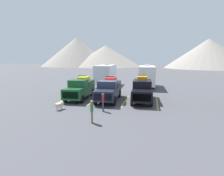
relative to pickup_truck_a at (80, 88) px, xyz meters
name	(u,v)px	position (x,y,z in m)	size (l,w,h in m)	color
ground_plane	(108,102)	(3.51, -1.01, -1.18)	(240.00, 240.00, 0.00)	#47474C
pickup_truck_a	(80,88)	(0.00, 0.00, 0.00)	(2.32, 5.51, 2.55)	#144723
pickup_truck_b	(109,89)	(3.38, -0.09, 0.02)	(2.39, 5.80, 2.54)	black
pickup_truck_c	(142,89)	(6.93, 0.43, 0.08)	(2.35, 5.86, 2.73)	black
lot_stripe_a	(68,98)	(-1.52, -0.16, -1.17)	(0.12, 5.50, 0.01)	gold
lot_stripe_b	(95,99)	(1.84, -0.16, -1.17)	(0.12, 5.50, 0.01)	gold
lot_stripe_c	(125,101)	(5.19, -0.16, -1.17)	(0.12, 5.50, 0.01)	gold
lot_stripe_d	(157,103)	(8.55, -0.16, -1.17)	(0.12, 5.50, 0.01)	gold
camper_trailer_a	(106,74)	(0.37, 9.82, 0.79)	(2.81, 7.52, 3.73)	silver
camper_trailer_b	(147,75)	(7.09, 9.64, 0.74)	(2.64, 7.74, 3.64)	white
person_a	(92,110)	(3.91, -7.18, -0.23)	(0.24, 0.36, 1.65)	#726047
person_b	(103,101)	(3.92, -4.33, -0.25)	(0.23, 0.35, 1.61)	navy
dog	(60,104)	(0.00, -4.62, -0.71)	(0.42, 0.99, 0.70)	beige
mountain_ridge	(137,54)	(-0.82, 80.41, 5.81)	(138.57, 48.66, 16.89)	gray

